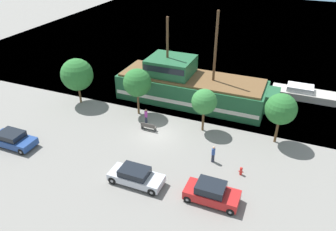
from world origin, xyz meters
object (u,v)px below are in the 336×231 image
(parked_car_curb_front, at_px, (212,193))
(pedestrian_walking_far, at_px, (213,154))
(parked_car_curb_mid, at_px, (13,139))
(parked_car_curb_rear, at_px, (136,176))
(moored_boat_dockside, at_px, (303,93))
(pirate_ship, at_px, (190,86))
(bench_promenade_east, at_px, (148,126))
(pedestrian_walking_near, at_px, (146,116))
(fire_hydrant, at_px, (241,171))

(parked_car_curb_front, distance_m, pedestrian_walking_far, 4.86)
(parked_car_curb_mid, relative_size, parked_car_curb_rear, 0.98)
(moored_boat_dockside, bearing_deg, parked_car_curb_rear, -118.84)
(pirate_ship, relative_size, parked_car_curb_mid, 4.20)
(bench_promenade_east, relative_size, pedestrian_walking_near, 0.89)
(parked_car_curb_rear, bearing_deg, pedestrian_walking_near, 110.42)
(moored_boat_dockside, relative_size, parked_car_curb_front, 1.83)
(parked_car_curb_mid, bearing_deg, pirate_ship, 50.55)
(parked_car_curb_front, height_order, parked_car_curb_mid, parked_car_curb_front)
(parked_car_curb_rear, relative_size, bench_promenade_east, 2.82)
(fire_hydrant, bearing_deg, parked_car_curb_mid, -169.14)
(parked_car_curb_rear, distance_m, fire_hydrant, 8.91)
(fire_hydrant, bearing_deg, pedestrian_walking_near, 158.28)
(parked_car_curb_front, distance_m, pedestrian_walking_near, 12.64)
(bench_promenade_east, bearing_deg, pirate_ship, 77.44)
(parked_car_curb_front, height_order, pedestrian_walking_near, pedestrian_walking_near)
(fire_hydrant, relative_size, pedestrian_walking_far, 0.46)
(parked_car_curb_rear, relative_size, fire_hydrant, 5.93)
(pedestrian_walking_near, bearing_deg, parked_car_curb_mid, -140.10)
(fire_hydrant, distance_m, pedestrian_walking_near, 11.88)
(parked_car_curb_front, distance_m, parked_car_curb_mid, 19.62)
(moored_boat_dockside, height_order, pedestrian_walking_far, pedestrian_walking_far)
(parked_car_curb_mid, xyz_separation_m, fire_hydrant, (21.13, 4.05, -0.32))
(pirate_ship, height_order, bench_promenade_east, pirate_ship)
(pedestrian_walking_near, relative_size, pedestrian_walking_far, 1.09)
(pirate_ship, xyz_separation_m, fire_hydrant, (8.54, -11.25, -1.51))
(parked_car_curb_front, bearing_deg, pedestrian_walking_far, 104.10)
(pirate_ship, bearing_deg, moored_boat_dockside, 25.66)
(moored_boat_dockside, xyz_separation_m, pedestrian_walking_far, (-6.85, -16.54, 0.25))
(bench_promenade_east, bearing_deg, fire_hydrant, -18.14)
(pedestrian_walking_near, bearing_deg, pedestrian_walking_far, -23.29)
(moored_boat_dockside, xyz_separation_m, parked_car_curb_front, (-5.67, -21.26, 0.19))
(pedestrian_walking_far, bearing_deg, moored_boat_dockside, 67.51)
(moored_boat_dockside, height_order, fire_hydrant, moored_boat_dockside)
(parked_car_curb_rear, relative_size, pedestrian_walking_far, 2.75)
(pedestrian_walking_far, bearing_deg, parked_car_curb_rear, -134.76)
(pirate_ship, bearing_deg, pedestrian_walking_far, -60.74)
(parked_car_curb_mid, bearing_deg, pedestrian_walking_near, 39.90)
(bench_promenade_east, relative_size, pedestrian_walking_far, 0.98)
(pedestrian_walking_near, bearing_deg, pirate_ship, 70.06)
(moored_boat_dockside, relative_size, pedestrian_walking_far, 4.65)
(pirate_ship, bearing_deg, parked_car_curb_mid, -129.45)
(moored_boat_dockside, bearing_deg, parked_car_curb_mid, -139.76)
(pirate_ship, height_order, parked_car_curb_mid, pirate_ship)
(parked_car_curb_front, relative_size, parked_car_curb_mid, 0.94)
(moored_boat_dockside, distance_m, parked_car_curb_rear, 24.75)
(parked_car_curb_front, bearing_deg, parked_car_curb_mid, -179.59)
(moored_boat_dockside, xyz_separation_m, parked_car_curb_mid, (-25.29, -21.40, 0.14))
(parked_car_curb_rear, xyz_separation_m, pedestrian_walking_near, (-3.25, 8.72, 0.21))
(moored_boat_dockside, bearing_deg, bench_promenade_east, -135.96)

